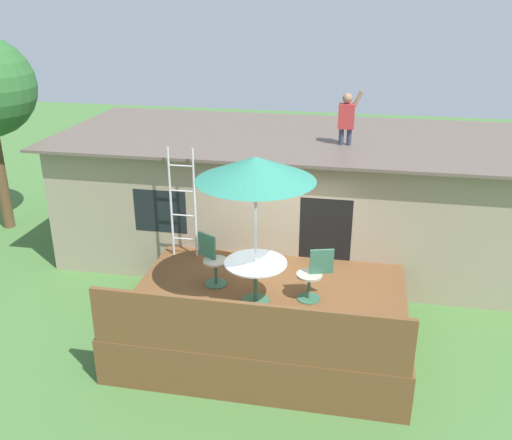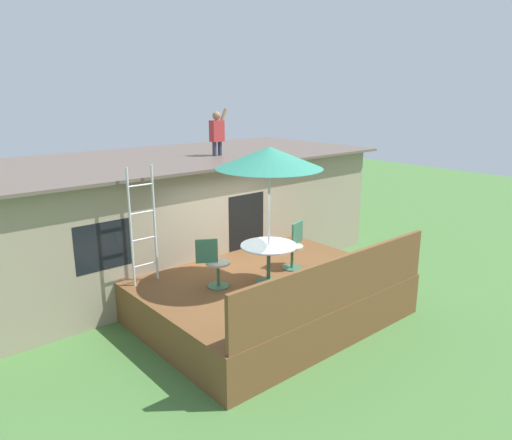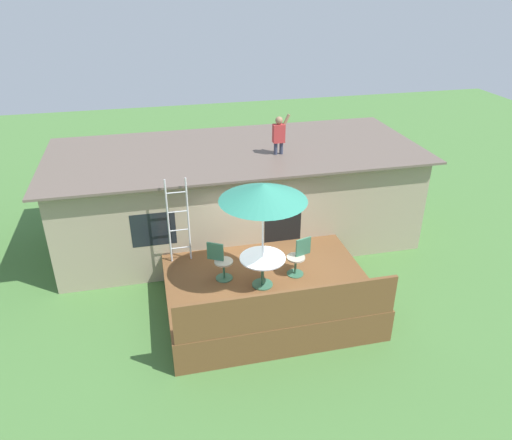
{
  "view_description": "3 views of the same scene",
  "coord_description": "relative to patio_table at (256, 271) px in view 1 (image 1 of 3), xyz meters",
  "views": [
    {
      "loc": [
        1.41,
        -8.39,
        5.68
      ],
      "look_at": [
        -0.29,
        0.4,
        2.01
      ],
      "focal_mm": 39.33,
      "sensor_mm": 36.0,
      "label": 1
    },
    {
      "loc": [
        -5.75,
        -6.46,
        4.27
      ],
      "look_at": [
        0.4,
        0.75,
        1.71
      ],
      "focal_mm": 33.56,
      "sensor_mm": 36.0,
      "label": 2
    },
    {
      "loc": [
        -2.41,
        -9.29,
        7.32
      ],
      "look_at": [
        -0.08,
        0.76,
        1.96
      ],
      "focal_mm": 34.12,
      "sensor_mm": 36.0,
      "label": 3
    }
  ],
  "objects": [
    {
      "name": "patio_chair_right",
      "position": [
        0.94,
        0.28,
        -0.13
      ],
      "size": [
        0.61,
        0.44,
        0.92
      ],
      "rotation": [
        0.0,
        0.0,
        -2.85
      ],
      "color": "#33664C",
      "rests_on": "deck"
    },
    {
      "name": "ground_plane",
      "position": [
        0.16,
        0.27,
        -1.39
      ],
      "size": [
        40.0,
        40.0,
        0.0
      ],
      "primitive_type": "plane",
      "color": "#477538"
    },
    {
      "name": "deck_railing",
      "position": [
        0.16,
        -1.56,
        -0.14
      ],
      "size": [
        4.63,
        0.08,
        0.9
      ],
      "primitive_type": "cube",
      "color": "brown",
      "rests_on": "deck"
    },
    {
      "name": "step_ladder",
      "position": [
        -1.72,
        1.52,
        0.51
      ],
      "size": [
        0.52,
        0.04,
        2.2
      ],
      "color": "silver",
      "rests_on": "deck"
    },
    {
      "name": "person_figure",
      "position": [
        1.25,
        3.25,
        1.98
      ],
      "size": [
        0.47,
        0.2,
        1.11
      ],
      "color": "#33384C",
      "rests_on": "house"
    },
    {
      "name": "deck",
      "position": [
        0.16,
        0.27,
        -0.99
      ],
      "size": [
        4.73,
        3.76,
        0.8
      ],
      "primitive_type": "cube",
      "color": "brown",
      "rests_on": "ground"
    },
    {
      "name": "patio_table",
      "position": [
        0.0,
        0.0,
        0.0
      ],
      "size": [
        1.04,
        1.04,
        0.74
      ],
      "color": "#33664C",
      "rests_on": "deck"
    },
    {
      "name": "patio_umbrella",
      "position": [
        0.0,
        0.0,
        1.76
      ],
      "size": [
        1.9,
        1.9,
        2.54
      ],
      "color": "silver",
      "rests_on": "deck"
    },
    {
      "name": "house",
      "position": [
        0.16,
        3.87,
        -0.0
      ],
      "size": [
        10.5,
        4.5,
        2.76
      ],
      "color": "gray",
      "rests_on": "ground"
    },
    {
      "name": "patio_chair_left",
      "position": [
        -0.88,
        0.5,
        -0.13
      ],
      "size": [
        0.58,
        0.44,
        0.92
      ],
      "rotation": [
        0.0,
        0.0,
        -0.52
      ],
      "color": "#33664C",
      "rests_on": "deck"
    }
  ]
}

